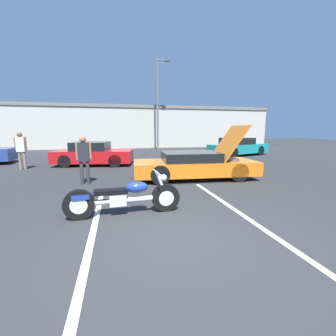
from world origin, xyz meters
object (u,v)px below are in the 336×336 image
object	(u,v)px
parked_car_right_row	(238,147)
parked_car_mid_row	(94,154)
show_car_hood_open	(195,165)
light_pole	(158,101)
motorcycle	(124,198)
spectator_near_motorcycle	(84,156)
spectator_by_show_car	(21,147)

from	to	relation	value
parked_car_right_row	parked_car_mid_row	bearing A→B (deg)	174.27
show_car_hood_open	parked_car_right_row	bearing A→B (deg)	54.34
show_car_hood_open	parked_car_right_row	distance (m)	9.10
light_pole	parked_car_right_row	xyz separation A→B (m)	(4.95, -5.89, -3.86)
parked_car_right_row	parked_car_mid_row	xyz separation A→B (m)	(-10.07, -2.47, -0.03)
light_pole	motorcycle	distance (m)	17.08
parked_car_mid_row	spectator_near_motorcycle	bearing A→B (deg)	-78.81
spectator_by_show_car	parked_car_right_row	bearing A→B (deg)	13.80
parked_car_right_row	spectator_near_motorcycle	size ratio (longest dim) A/B	2.97
show_car_hood_open	parked_car_mid_row	xyz separation A→B (m)	(-4.22, 4.51, 0.05)
motorcycle	parked_car_mid_row	bearing A→B (deg)	97.05
light_pole	show_car_hood_open	distance (m)	13.49
parked_car_right_row	spectator_by_show_car	size ratio (longest dim) A/B	2.80
parked_car_mid_row	spectator_by_show_car	bearing A→B (deg)	-156.52
show_car_hood_open	parked_car_mid_row	world-z (taller)	show_car_hood_open
motorcycle	spectator_by_show_car	bearing A→B (deg)	120.19
light_pole	motorcycle	world-z (taller)	light_pole
spectator_by_show_car	spectator_near_motorcycle	bearing A→B (deg)	-48.48
light_pole	motorcycle	xyz separation A→B (m)	(-3.75, -16.16, -4.09)
light_pole	show_car_hood_open	size ratio (longest dim) A/B	1.70
parked_car_mid_row	spectator_near_motorcycle	xyz separation A→B (m)	(0.12, -4.54, 0.40)
show_car_hood_open	spectator_near_motorcycle	world-z (taller)	show_car_hood_open
spectator_near_motorcycle	show_car_hood_open	bearing A→B (deg)	0.40
motorcycle	show_car_hood_open	world-z (taller)	show_car_hood_open
light_pole	spectator_near_motorcycle	world-z (taller)	light_pole
parked_car_right_row	light_pole	bearing A→B (deg)	110.52
light_pole	parked_car_right_row	world-z (taller)	light_pole
light_pole	parked_car_mid_row	distance (m)	10.55
parked_car_right_row	spectator_near_motorcycle	bearing A→B (deg)	-164.33
parked_car_right_row	parked_car_mid_row	size ratio (longest dim) A/B	1.16
spectator_near_motorcycle	light_pole	bearing A→B (deg)	68.85
parked_car_right_row	spectator_near_motorcycle	world-z (taller)	spectator_near_motorcycle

